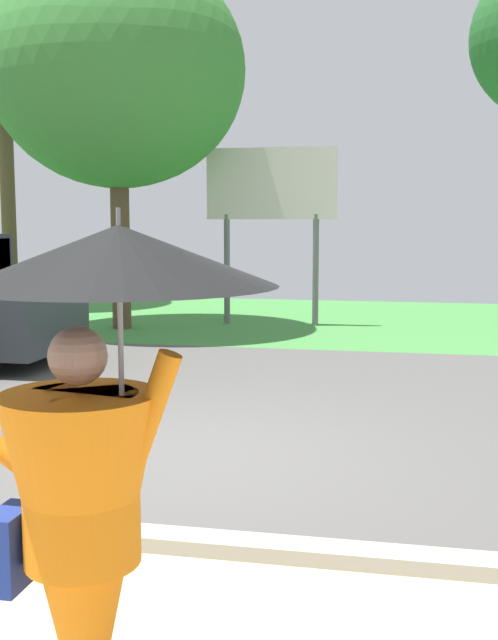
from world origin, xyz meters
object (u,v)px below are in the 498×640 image
at_px(tree_center_back, 2,41).
at_px(tree_right_mid, 117,71).
at_px(monk_pedestrian, 93,469).
at_px(roadside_billboard, 271,196).

xyz_separation_m(tree_center_back, tree_right_mid, (4.39, -3.83, -1.53)).
bearing_deg(monk_pedestrian, tree_right_mid, 108.05).
bearing_deg(tree_center_back, monk_pedestrian, -60.77).
distance_m(roadside_billboard, tree_center_back, 8.51).
height_order(monk_pedestrian, tree_right_mid, tree_right_mid).
xyz_separation_m(roadside_billboard, tree_right_mid, (-2.72, -1.16, 2.30)).
relative_size(roadside_billboard, tree_center_back, 0.41).
height_order(monk_pedestrian, roadside_billboard, roadside_billboard).
distance_m(monk_pedestrian, tree_right_mid, 13.12).
bearing_deg(monk_pedestrian, roadside_billboard, 94.99).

